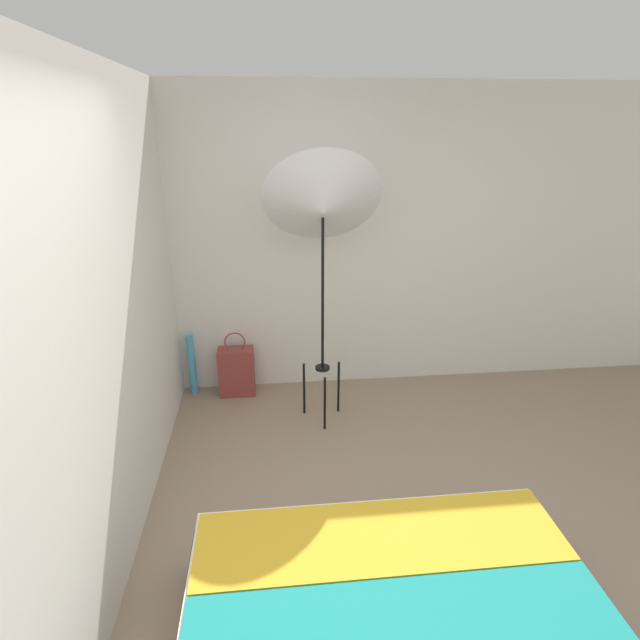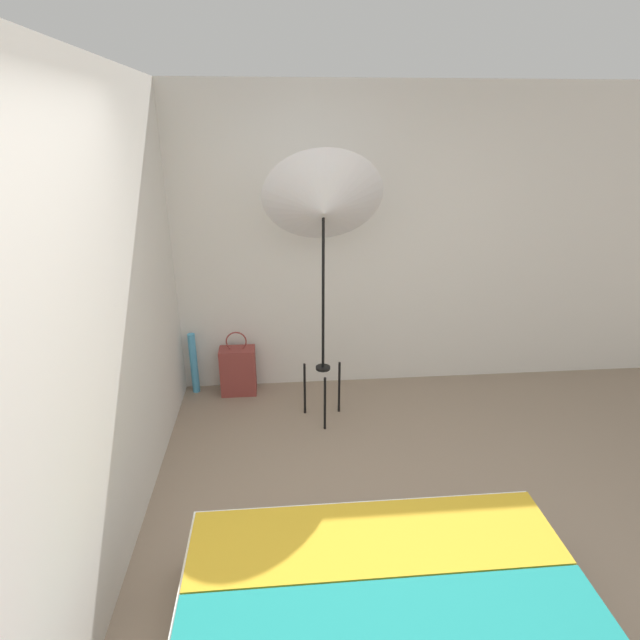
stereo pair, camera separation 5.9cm
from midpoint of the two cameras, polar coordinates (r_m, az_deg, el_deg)
name	(u,v)px [view 1 (the left image)]	position (r m, az deg, el deg)	size (l,w,h in m)	color
ground_plane	(398,613)	(2.91, 8.26, -30.23)	(14.00, 14.00, 0.00)	gray
wall_back	(336,245)	(4.33, 1.41, 8.55)	(8.00, 0.05, 2.60)	silver
wall_side_left	(120,310)	(3.03, -22.41, 1.03)	(0.05, 8.00, 2.60)	silver
photo_umbrella	(323,207)	(3.60, -0.15, 12.77)	(0.87, 0.65, 2.14)	black
tote_bag	(237,371)	(4.52, -9.87, -5.79)	(0.31, 0.18, 0.60)	brown
paper_roll	(192,364)	(4.59, -14.77, -4.93)	(0.06, 0.06, 0.57)	#4CA3D1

